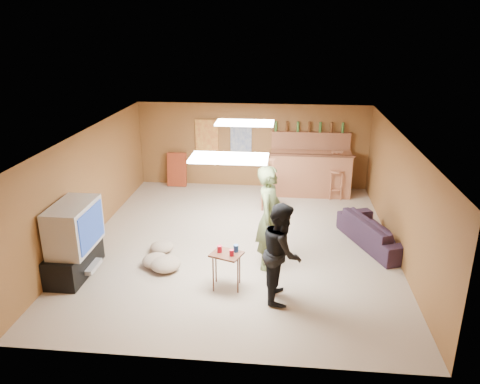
# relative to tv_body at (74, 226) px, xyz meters

# --- Properties ---
(ground) EXTENTS (7.00, 7.00, 0.00)m
(ground) POSITION_rel_tv_body_xyz_m (2.65, 1.50, -0.90)
(ground) COLOR tan
(ground) RESTS_ON ground
(ceiling) EXTENTS (6.00, 7.00, 0.02)m
(ceiling) POSITION_rel_tv_body_xyz_m (2.65, 1.50, 1.30)
(ceiling) COLOR silver
(ceiling) RESTS_ON ground
(wall_back) EXTENTS (6.00, 0.02, 2.20)m
(wall_back) POSITION_rel_tv_body_xyz_m (2.65, 5.00, 0.20)
(wall_back) COLOR brown
(wall_back) RESTS_ON ground
(wall_front) EXTENTS (6.00, 0.02, 2.20)m
(wall_front) POSITION_rel_tv_body_xyz_m (2.65, -2.00, 0.20)
(wall_front) COLOR brown
(wall_front) RESTS_ON ground
(wall_left) EXTENTS (0.02, 7.00, 2.20)m
(wall_left) POSITION_rel_tv_body_xyz_m (-0.35, 1.50, 0.20)
(wall_left) COLOR brown
(wall_left) RESTS_ON ground
(wall_right) EXTENTS (0.02, 7.00, 2.20)m
(wall_right) POSITION_rel_tv_body_xyz_m (5.65, 1.50, 0.20)
(wall_right) COLOR brown
(wall_right) RESTS_ON ground
(tv_stand) EXTENTS (0.55, 1.30, 0.50)m
(tv_stand) POSITION_rel_tv_body_xyz_m (-0.07, 0.00, -0.65)
(tv_stand) COLOR black
(tv_stand) RESTS_ON ground
(dvd_box) EXTENTS (0.35, 0.50, 0.08)m
(dvd_box) POSITION_rel_tv_body_xyz_m (0.15, 0.00, -0.75)
(dvd_box) COLOR #B2B2B7
(dvd_box) RESTS_ON tv_stand
(tv_body) EXTENTS (0.60, 1.10, 0.80)m
(tv_body) POSITION_rel_tv_body_xyz_m (0.00, 0.00, 0.00)
(tv_body) COLOR #B2B2B7
(tv_body) RESTS_ON tv_stand
(tv_screen) EXTENTS (0.02, 0.95, 0.65)m
(tv_screen) POSITION_rel_tv_body_xyz_m (0.31, 0.00, 0.00)
(tv_screen) COLOR navy
(tv_screen) RESTS_ON tv_body
(bar_counter) EXTENTS (2.00, 0.60, 1.10)m
(bar_counter) POSITION_rel_tv_body_xyz_m (4.15, 4.45, -0.35)
(bar_counter) COLOR brown
(bar_counter) RESTS_ON ground
(bar_lip) EXTENTS (2.10, 0.12, 0.05)m
(bar_lip) POSITION_rel_tv_body_xyz_m (4.15, 4.20, 0.20)
(bar_lip) COLOR #452316
(bar_lip) RESTS_ON bar_counter
(bar_shelf) EXTENTS (2.00, 0.18, 0.05)m
(bar_shelf) POSITION_rel_tv_body_xyz_m (4.15, 4.90, 0.60)
(bar_shelf) COLOR brown
(bar_shelf) RESTS_ON bar_backing
(bar_backing) EXTENTS (2.00, 0.14, 0.60)m
(bar_backing) POSITION_rel_tv_body_xyz_m (4.15, 4.92, 0.30)
(bar_backing) COLOR brown
(bar_backing) RESTS_ON bar_counter
(poster_left) EXTENTS (0.60, 0.03, 0.85)m
(poster_left) POSITION_rel_tv_body_xyz_m (1.45, 4.96, 0.45)
(poster_left) COLOR #BF3F26
(poster_left) RESTS_ON wall_back
(poster_right) EXTENTS (0.55, 0.03, 0.80)m
(poster_right) POSITION_rel_tv_body_xyz_m (2.35, 4.96, 0.45)
(poster_right) COLOR #334C99
(poster_right) RESTS_ON wall_back
(folding_chair_stack) EXTENTS (0.50, 0.26, 0.91)m
(folding_chair_stack) POSITION_rel_tv_body_xyz_m (0.65, 4.80, -0.45)
(folding_chair_stack) COLOR maroon
(folding_chair_stack) RESTS_ON ground
(ceiling_panel_front) EXTENTS (1.20, 0.60, 0.04)m
(ceiling_panel_front) POSITION_rel_tv_body_xyz_m (2.65, 0.00, 1.27)
(ceiling_panel_front) COLOR white
(ceiling_panel_front) RESTS_ON ceiling
(ceiling_panel_back) EXTENTS (1.20, 0.60, 0.04)m
(ceiling_panel_back) POSITION_rel_tv_body_xyz_m (2.65, 2.70, 1.27)
(ceiling_panel_back) COLOR white
(ceiling_panel_back) RESTS_ON ceiling
(person_olive) EXTENTS (0.59, 0.77, 1.87)m
(person_olive) POSITION_rel_tv_body_xyz_m (3.28, 0.62, 0.04)
(person_olive) COLOR #526138
(person_olive) RESTS_ON ground
(person_black) EXTENTS (0.63, 0.80, 1.60)m
(person_black) POSITION_rel_tv_body_xyz_m (3.51, -0.39, -0.10)
(person_black) COLOR black
(person_black) RESTS_ON ground
(sofa) EXTENTS (1.41, 2.05, 0.56)m
(sofa) POSITION_rel_tv_body_xyz_m (5.35, 1.68, -0.62)
(sofa) COLOR black
(sofa) RESTS_ON ground
(tray_table) EXTENTS (0.58, 0.52, 0.62)m
(tray_table) POSITION_rel_tv_body_xyz_m (2.62, -0.19, -0.59)
(tray_table) COLOR #452316
(tray_table) RESTS_ON ground
(cup_red_near) EXTENTS (0.11, 0.11, 0.11)m
(cup_red_near) POSITION_rel_tv_body_xyz_m (2.50, -0.15, -0.22)
(cup_red_near) COLOR red
(cup_red_near) RESTS_ON tray_table
(cup_red_far) EXTENTS (0.08, 0.08, 0.10)m
(cup_red_far) POSITION_rel_tv_body_xyz_m (2.71, -0.25, -0.23)
(cup_red_far) COLOR red
(cup_red_far) RESTS_ON tray_table
(cup_blue) EXTENTS (0.09, 0.09, 0.12)m
(cup_blue) POSITION_rel_tv_body_xyz_m (2.76, -0.10, -0.22)
(cup_blue) COLOR #164699
(cup_blue) RESTS_ON tray_table
(bar_stool_left) EXTENTS (0.45, 0.45, 1.34)m
(bar_stool_left) POSITION_rel_tv_body_xyz_m (3.14, 3.36, -0.23)
(bar_stool_left) COLOR brown
(bar_stool_left) RESTS_ON ground
(bar_stool_right) EXTENTS (0.50, 0.50, 1.30)m
(bar_stool_right) POSITION_rel_tv_body_xyz_m (4.78, 4.23, -0.25)
(bar_stool_right) COLOR brown
(bar_stool_right) RESTS_ON ground
(cushion_near_tv) EXTENTS (0.57, 0.57, 0.24)m
(cushion_near_tv) POSITION_rel_tv_body_xyz_m (1.47, 0.27, -0.78)
(cushion_near_tv) COLOR gray
(cushion_near_tv) RESTS_ON ground
(cushion_mid) EXTENTS (0.51, 0.51, 0.20)m
(cushion_mid) POSITION_rel_tv_body_xyz_m (1.22, 0.96, -0.80)
(cushion_mid) COLOR gray
(cushion_mid) RESTS_ON ground
(cushion_far) EXTENTS (0.64, 0.64, 0.22)m
(cushion_far) POSITION_rel_tv_body_xyz_m (1.26, 0.39, -0.79)
(cushion_far) COLOR gray
(cushion_far) RESTS_ON ground
(bottle_row) EXTENTS (1.76, 0.08, 0.26)m
(bottle_row) POSITION_rel_tv_body_xyz_m (4.09, 4.88, 0.75)
(bottle_row) COLOR #3F7233
(bottle_row) RESTS_ON bar_shelf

